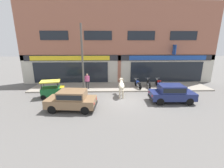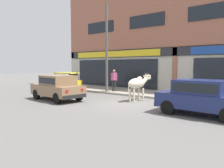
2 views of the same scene
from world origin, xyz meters
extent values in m
plane|color=#605E5B|center=(0.00, 0.00, 0.00)|extent=(90.00, 90.00, 0.00)
cube|color=gray|center=(0.00, 3.98, 0.07)|extent=(19.00, 3.56, 0.13)
cube|color=#9E604C|center=(0.00, 6.03, 6.01)|extent=(23.00, 0.55, 6.48)
cube|color=beige|center=(0.00, 6.03, 1.70)|extent=(23.00, 0.55, 3.40)
cube|color=#28282D|center=(0.00, 5.72, 3.05)|extent=(22.08, 0.08, 0.64)
cube|color=black|center=(-5.75, 5.71, 1.35)|extent=(8.74, 0.10, 2.40)
cube|color=yellow|center=(-5.75, 5.69, 3.05)|extent=(9.20, 0.05, 0.52)
cube|color=#9E604C|center=(0.00, 5.74, 1.70)|extent=(0.36, 0.12, 3.40)
cube|color=black|center=(-7.33, 5.73, 5.55)|extent=(3.13, 0.06, 1.00)
cube|color=black|center=(-2.44, 5.73, 5.55)|extent=(3.13, 0.06, 1.00)
cube|color=black|center=(2.44, 5.73, 5.55)|extent=(3.13, 0.06, 1.00)
ellipsoid|color=beige|center=(-0.18, 0.88, 1.02)|extent=(0.62, 1.43, 0.60)
sphere|color=beige|center=(-0.16, 1.16, 1.25)|extent=(0.32, 0.32, 0.32)
cylinder|color=beige|center=(-0.30, 1.33, 0.36)|extent=(0.12, 0.12, 0.72)
cylinder|color=beige|center=(-0.01, 1.31, 0.36)|extent=(0.12, 0.12, 0.72)
cylinder|color=beige|center=(-0.36, 0.46, 0.36)|extent=(0.12, 0.12, 0.72)
cylinder|color=beige|center=(-0.07, 0.44, 0.36)|extent=(0.12, 0.12, 0.72)
cylinder|color=beige|center=(-0.13, 1.70, 1.17)|extent=(0.27, 0.48, 0.43)
cube|color=beige|center=(-0.11, 1.96, 1.34)|extent=(0.25, 0.37, 0.26)
cube|color=tan|center=(-0.10, 2.14, 1.30)|extent=(0.17, 0.15, 0.14)
cone|color=beige|center=(-0.21, 1.93, 1.52)|extent=(0.06, 0.12, 0.19)
cone|color=beige|center=(-0.01, 1.91, 1.52)|extent=(0.06, 0.12, 0.19)
cube|color=beige|center=(-0.27, 1.89, 1.40)|extent=(0.14, 0.05, 0.10)
cube|color=beige|center=(0.05, 1.87, 1.40)|extent=(0.14, 0.05, 0.10)
cylinder|color=beige|center=(-0.24, 0.15, 0.80)|extent=(0.05, 0.17, 0.60)
cylinder|color=black|center=(2.72, 0.27, 0.30)|extent=(0.61, 0.20, 0.60)
cylinder|color=black|center=(2.67, -1.17, 0.30)|extent=(0.61, 0.20, 0.60)
cube|color=navy|center=(3.84, -0.49, 0.60)|extent=(3.55, 1.70, 0.60)
cube|color=navy|center=(3.74, -0.49, 1.18)|extent=(1.94, 1.50, 0.56)
cube|color=black|center=(3.74, -0.49, 1.18)|extent=(1.79, 1.51, 0.35)
cube|color=black|center=(2.11, -0.44, 0.38)|extent=(0.17, 1.52, 0.20)
cube|color=red|center=(2.10, 0.06, 0.70)|extent=(0.03, 0.16, 0.14)
cube|color=red|center=(2.07, -0.93, 0.70)|extent=(0.03, 0.16, 0.14)
cylinder|color=black|center=(-5.28, -2.34, 0.30)|extent=(0.61, 0.23, 0.60)
cylinder|color=black|center=(-5.14, -0.90, 0.30)|extent=(0.61, 0.23, 0.60)
cylinder|color=black|center=(-2.99, -2.55, 0.30)|extent=(0.61, 0.23, 0.60)
cylinder|color=black|center=(-2.85, -1.11, 0.30)|extent=(0.61, 0.23, 0.60)
cube|color=#846647|center=(-4.07, -1.72, 0.60)|extent=(3.63, 1.91, 0.60)
cube|color=#846647|center=(-3.97, -1.73, 1.18)|extent=(2.02, 1.61, 0.56)
cube|color=black|center=(-3.97, -1.73, 1.18)|extent=(1.87, 1.61, 0.35)
cube|color=black|center=(-5.79, -1.57, 0.38)|extent=(0.26, 1.52, 0.20)
cube|color=black|center=(-2.34, -1.88, 0.38)|extent=(0.26, 1.52, 0.20)
sphere|color=silver|center=(-5.86, -2.04, 0.68)|extent=(0.14, 0.14, 0.14)
sphere|color=silver|center=(-5.77, -1.09, 0.68)|extent=(0.14, 0.14, 0.14)
cube|color=red|center=(-2.36, -2.38, 0.70)|extent=(0.04, 0.16, 0.14)
cube|color=red|center=(-2.27, -1.39, 0.70)|extent=(0.04, 0.16, 0.14)
cylinder|color=black|center=(-5.55, 1.17, 0.22)|extent=(0.46, 0.21, 0.44)
cylinder|color=black|center=(-7.18, 1.35, 0.22)|extent=(0.46, 0.21, 0.44)
cylinder|color=black|center=(-6.96, 0.34, 0.22)|extent=(0.46, 0.21, 0.44)
cube|color=#19602D|center=(-6.43, 0.98, 0.57)|extent=(1.91, 1.49, 0.70)
cube|color=yellow|center=(-5.55, 1.17, 0.67)|extent=(0.53, 0.93, 0.52)
cylinder|color=black|center=(-5.98, 1.58, 1.19)|extent=(0.04, 0.04, 0.55)
cylinder|color=black|center=(-5.77, 0.62, 1.19)|extent=(0.04, 0.04, 0.55)
cylinder|color=black|center=(-7.23, 1.32, 1.19)|extent=(0.04, 0.04, 0.55)
cylinder|color=black|center=(-7.02, 0.35, 1.19)|extent=(0.04, 0.04, 0.55)
cube|color=#DBCC42|center=(-6.48, 0.97, 1.47)|extent=(1.81, 1.41, 0.10)
cube|color=black|center=(-5.87, 1.10, 1.19)|extent=(0.22, 0.91, 0.50)
cylinder|color=black|center=(1.71, 3.89, 0.41)|extent=(0.19, 0.57, 0.56)
cylinder|color=black|center=(1.92, 2.66, 0.41)|extent=(0.19, 0.57, 0.56)
cube|color=#B2B5BA|center=(1.82, 3.26, 0.45)|extent=(0.25, 0.35, 0.24)
cube|color=navy|center=(1.79, 3.42, 0.71)|extent=(0.30, 0.44, 0.24)
cube|color=black|center=(1.86, 3.02, 0.69)|extent=(0.31, 0.55, 0.12)
cylinder|color=#B2B5BA|center=(1.72, 3.84, 0.71)|extent=(0.09, 0.27, 0.59)
cylinder|color=#B2B5BA|center=(1.71, 3.88, 0.99)|extent=(0.52, 0.12, 0.03)
sphere|color=silver|center=(1.70, 3.93, 0.87)|extent=(0.12, 0.12, 0.12)
cylinder|color=#B2B5BA|center=(1.77, 2.89, 0.37)|extent=(0.14, 0.48, 0.06)
cylinder|color=black|center=(3.06, 4.08, 0.41)|extent=(0.14, 0.57, 0.56)
cylinder|color=black|center=(2.96, 2.83, 0.41)|extent=(0.14, 0.57, 0.56)
cube|color=#B2B5BA|center=(3.01, 3.44, 0.45)|extent=(0.22, 0.33, 0.24)
cube|color=black|center=(3.02, 3.60, 0.71)|extent=(0.27, 0.42, 0.24)
cube|color=black|center=(2.99, 3.20, 0.69)|extent=(0.26, 0.53, 0.12)
cylinder|color=#B2B5BA|center=(3.05, 4.02, 0.71)|extent=(0.06, 0.27, 0.59)
cylinder|color=#B2B5BA|center=(3.06, 4.06, 0.99)|extent=(0.52, 0.07, 0.03)
sphere|color=silver|center=(3.06, 4.12, 0.87)|extent=(0.12, 0.12, 0.12)
cylinder|color=#B2B5BA|center=(2.87, 3.09, 0.37)|extent=(0.10, 0.48, 0.06)
cylinder|color=#2D2D33|center=(-3.41, 3.00, 0.54)|extent=(0.11, 0.11, 0.82)
cylinder|color=#2D2D33|center=(-3.59, 2.96, 0.54)|extent=(0.11, 0.11, 0.82)
cylinder|color=#DB5B93|center=(-3.50, 2.98, 1.23)|extent=(0.32, 0.32, 0.56)
cylinder|color=#DB5B93|center=(-3.30, 3.03, 1.20)|extent=(0.08, 0.08, 0.56)
cylinder|color=#DB5B93|center=(-3.70, 2.93, 1.20)|extent=(0.08, 0.08, 0.56)
sphere|color=tan|center=(-3.50, 2.98, 1.63)|extent=(0.20, 0.20, 0.20)
cylinder|color=#595651|center=(-3.80, 2.50, 3.30)|extent=(0.18, 0.18, 6.33)
camera|label=1|loc=(-1.45, -11.95, 4.72)|focal=24.00mm
camera|label=2|loc=(6.52, -9.63, 2.06)|focal=35.00mm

